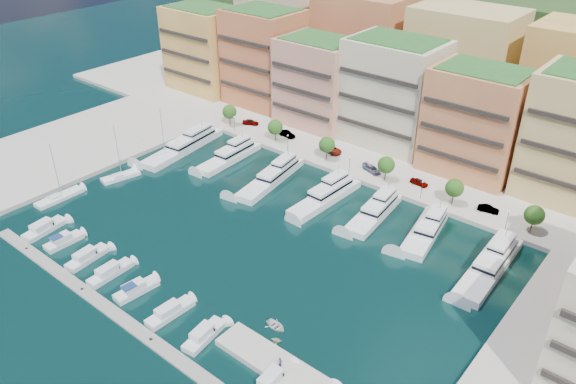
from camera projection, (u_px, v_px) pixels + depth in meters
The scene contains 51 objects.
ground at pixel (257, 237), 106.99m from camera, with size 400.00×400.00×0.00m, color black.
north_quay at pixel (414, 133), 148.30m from camera, with size 220.00×64.00×2.00m, color #9E998E.
west_quay at pixel (45, 158), 135.71m from camera, with size 34.00×76.00×2.00m, color #9E998E.
hillside at pixel (487, 86), 180.28m from camera, with size 240.00×40.00×58.00m, color #1A3A17.
south_pontoon at pixel (115, 314), 88.65m from camera, with size 72.00×2.20×0.35m, color gray.
apartment_0 at pixel (205, 49), 169.83m from camera, with size 22.00×16.50×24.80m.
apartment_1 at pixel (264, 57), 158.58m from camera, with size 20.00×16.50×26.80m.
apartment_2 at pixel (319, 82), 146.72m from camera, with size 20.00×15.50×22.80m.
apartment_3 at pixel (393, 92), 135.76m from camera, with size 22.00×16.50×25.80m.
apartment_4 at pixel (476, 121), 122.85m from camera, with size 20.00×15.50×23.80m.
backblock_0 at pixel (284, 30), 178.43m from camera, with size 26.00×18.00×30.00m, color beige.
backblock_1 at pixel (363, 47), 161.95m from camera, with size 26.00×18.00×30.00m, color #CF824D.
backblock_2 at pixel (461, 67), 145.48m from camera, with size 26.00×18.00×30.00m, color tan.
tree_0 at pixel (229, 112), 148.89m from camera, with size 3.80×3.80×5.65m.
tree_1 at pixel (275, 127), 140.10m from camera, with size 3.80×3.80×5.65m.
tree_2 at pixel (327, 145), 131.31m from camera, with size 3.80×3.80×5.65m.
tree_3 at pixel (386, 165), 122.53m from camera, with size 3.80×3.80×5.65m.
tree_4 at pixel (455, 188), 113.74m from camera, with size 3.80×3.80×5.65m.
tree_5 at pixel (534, 215), 104.95m from camera, with size 3.80×3.80×5.65m.
lamppost_0 at pixel (234, 121), 145.62m from camera, with size 0.30×0.30×4.20m.
lamppost_1 at pixel (288, 140), 135.73m from camera, with size 0.30×0.30×4.20m.
lamppost_2 at pixel (350, 162), 125.85m from camera, with size 0.30×0.30×4.20m.
lamppost_3 at pixel (422, 187), 115.96m from camera, with size 0.30×0.30×4.20m.
lamppost_4 at pixel (508, 217), 106.08m from camera, with size 0.30×0.30×4.20m.
yacht_0 at pixel (186, 144), 139.69m from camera, with size 8.19×25.63×7.30m.
yacht_1 at pixel (231, 156), 134.56m from camera, with size 5.45×19.18×7.30m.
yacht_2 at pixel (273, 176), 125.68m from camera, with size 7.75×22.32×7.30m.
yacht_3 at pixel (327, 195), 118.40m from camera, with size 5.11×20.14×7.30m.
yacht_4 at pixel (375, 211), 112.99m from camera, with size 6.43×18.00×7.30m.
yacht_5 at pixel (426, 229), 107.10m from camera, with size 7.45×17.36×7.30m.
yacht_6 at pixel (491, 263), 98.05m from camera, with size 5.54×21.99×7.30m.
cruiser_0 at pixel (44, 229), 108.52m from camera, with size 3.99×8.88×2.55m.
cruiser_1 at pixel (63, 241), 104.83m from camera, with size 2.69×7.15×2.66m.
cruiser_2 at pixel (87, 257), 100.57m from camera, with size 3.42×8.50×2.55m.
cruiser_3 at pixel (110, 273), 96.80m from camera, with size 2.76×8.48×2.55m.
cruiser_4 at pixel (136, 290), 92.87m from camera, with size 3.24×7.79×2.66m.
cruiser_5 at pixel (170, 313), 88.18m from camera, with size 2.78×8.32×2.55m.
cruiser_6 at pixel (204, 336), 83.88m from camera, with size 3.45×8.00×2.55m.
cruiser_8 at pixel (272, 381), 76.48m from camera, with size 3.18×7.88×2.55m.
sailboat_1 at pixel (120, 177), 127.00m from camera, with size 4.71×8.98×13.20m.
sailboat_0 at pixel (59, 198), 119.03m from camera, with size 2.82×10.28×13.20m.
sailboat_2 at pixel (164, 158), 135.22m from camera, with size 4.32×9.17×13.20m.
tender_0 at pixel (276, 326), 85.85m from camera, with size 2.53×3.55×0.73m, color silver.
tender_1 at pixel (277, 340), 83.26m from camera, with size 1.48×1.71×0.90m, color #BEBE91.
car_0 at pixel (251, 122), 150.41m from camera, with size 1.76×4.39×1.49m, color gray.
car_1 at pixel (287, 134), 143.70m from camera, with size 1.63×4.66×1.54m, color gray.
car_2 at pixel (331, 149), 136.00m from camera, with size 2.79×6.05×1.68m, color gray.
car_3 at pixel (372, 169), 127.47m from camera, with size 1.99×4.89×1.42m, color gray.
car_4 at pixel (419, 182), 122.09m from camera, with size 1.63×4.06×1.38m, color gray.
car_5 at pixel (488, 209), 112.60m from camera, with size 1.45×4.15×1.37m, color gray.
person_0 at pixel (280, 363), 77.40m from camera, with size 0.70×0.46×1.93m, color #26274C.
Camera 1 is at (60.62, -64.11, 61.43)m, focal length 35.00 mm.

